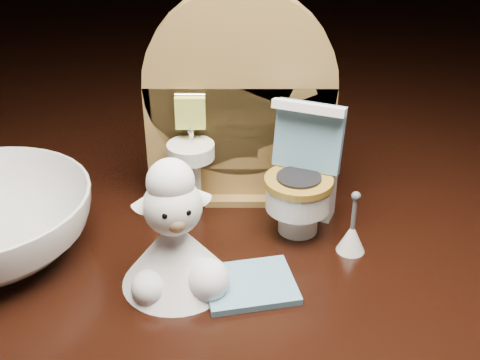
# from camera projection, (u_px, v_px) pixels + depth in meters

# --- Properties ---
(backdrop_panel) EXTENTS (0.13, 0.05, 0.15)m
(backdrop_panel) POSITION_uv_depth(u_px,v_px,m) (239.00, 113.00, 0.41)
(backdrop_panel) COLOR olive
(backdrop_panel) RESTS_ON ground
(toy_toilet) EXTENTS (0.05, 0.06, 0.09)m
(toy_toilet) POSITION_uv_depth(u_px,v_px,m) (303.00, 183.00, 0.40)
(toy_toilet) COLOR white
(toy_toilet) RESTS_ON ground
(bath_mat) EXTENTS (0.06, 0.05, 0.00)m
(bath_mat) POSITION_uv_depth(u_px,v_px,m) (250.00, 284.00, 0.35)
(bath_mat) COLOR #5F8EA8
(bath_mat) RESTS_ON ground
(toilet_brush) EXTENTS (0.02, 0.02, 0.04)m
(toilet_brush) POSITION_uv_depth(u_px,v_px,m) (352.00, 236.00, 0.38)
(toilet_brush) COLOR white
(toilet_brush) RESTS_ON ground
(plush_lamb) EXTENTS (0.06, 0.06, 0.08)m
(plush_lamb) POSITION_uv_depth(u_px,v_px,m) (175.00, 243.00, 0.34)
(plush_lamb) COLOR white
(plush_lamb) RESTS_ON ground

